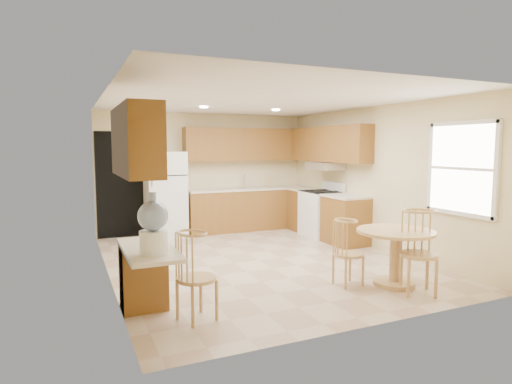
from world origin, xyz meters
name	(u,v)px	position (x,y,z in m)	size (l,w,h in m)	color
floor	(258,260)	(0.00, 0.00, 0.00)	(5.50, 5.50, 0.00)	tan
ceiling	(258,101)	(0.00, 0.00, 2.50)	(4.50, 5.50, 0.02)	white
wall_back	(206,173)	(0.00, 2.75, 1.25)	(4.50, 0.02, 2.50)	beige
wall_front	(374,203)	(0.00, -2.75, 1.25)	(4.50, 0.02, 2.50)	beige
wall_left	(106,188)	(-2.25, 0.00, 1.25)	(0.02, 5.50, 2.50)	beige
wall_right	(374,178)	(2.25, 0.00, 1.25)	(0.02, 5.50, 2.50)	beige
doorway	(121,185)	(-1.75, 2.73, 1.05)	(0.90, 0.02, 2.10)	black
base_cab_back	(249,210)	(0.88, 2.45, 0.43)	(2.75, 0.60, 0.87)	brown
counter_back	(249,189)	(0.88, 2.45, 0.89)	(2.75, 0.63, 0.04)	beige
base_cab_right_a	(305,210)	(1.95, 1.85, 0.43)	(0.60, 0.59, 0.87)	brown
counter_right_a	(305,189)	(1.95, 1.85, 0.89)	(0.63, 0.59, 0.04)	beige
base_cab_right_b	(345,221)	(1.95, 0.40, 0.43)	(0.60, 0.80, 0.87)	brown
counter_right_b	(346,196)	(1.95, 0.40, 0.89)	(0.63, 0.80, 0.04)	beige
upper_cab_back	(246,144)	(0.88, 2.58, 1.85)	(2.75, 0.33, 0.70)	brown
upper_cab_right	(328,144)	(2.08, 1.21, 1.85)	(0.33, 2.42, 0.70)	brown
upper_cab_left	(135,141)	(-2.08, -1.60, 1.85)	(0.33, 1.40, 0.70)	brown
sink	(248,188)	(0.85, 2.45, 0.91)	(0.78, 0.44, 0.01)	silver
range_hood	(325,166)	(2.00, 1.18, 1.42)	(0.50, 0.76, 0.14)	silver
desk_pedestal	(143,276)	(-2.00, -1.32, 0.36)	(0.48, 0.42, 0.72)	brown
desk_top	(149,250)	(-2.00, -1.70, 0.75)	(0.50, 1.20, 0.04)	beige
window	(462,169)	(2.23, -1.85, 1.50)	(0.06, 1.12, 1.30)	white
can_light_a	(204,107)	(-0.50, 1.20, 2.48)	(0.14, 0.14, 0.02)	white
can_light_b	(276,110)	(0.90, 1.20, 2.48)	(0.14, 0.14, 0.02)	white
refrigerator	(165,195)	(-0.95, 2.40, 0.85)	(0.75, 0.73, 1.70)	white
stove	(321,213)	(1.92, 1.18, 0.47)	(0.65, 0.76, 1.09)	white
dining_table	(395,249)	(1.11, -1.84, 0.48)	(0.99, 0.99, 0.73)	tan
chair_table_a	(352,247)	(0.56, -1.67, 0.52)	(0.38, 0.49, 0.86)	tan
chair_table_b	(426,245)	(1.16, -2.30, 0.62)	(0.45, 0.51, 1.02)	tan
chair_desk	(199,269)	(-1.55, -1.97, 0.56)	(0.41, 0.53, 0.92)	tan
water_crock	(153,226)	(-2.00, -1.99, 1.04)	(0.29, 0.29, 0.60)	white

